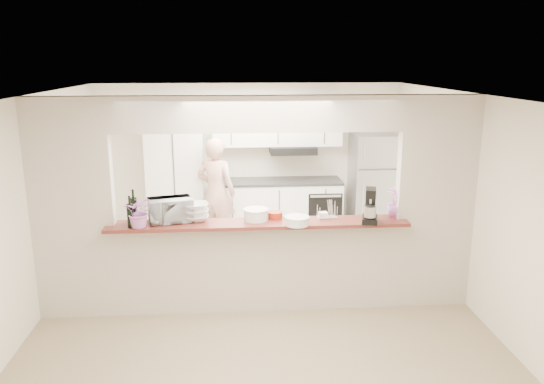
{
  "coord_description": "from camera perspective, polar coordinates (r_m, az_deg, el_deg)",
  "views": [
    {
      "loc": [
        -0.27,
        -5.76,
        2.88
      ],
      "look_at": [
        0.18,
        0.3,
        1.35
      ],
      "focal_mm": 35.0,
      "sensor_mm": 36.0,
      "label": 1
    }
  ],
  "objects": [
    {
      "name": "flower_right",
      "position": [
        6.32,
        13.14,
        -1.06
      ],
      "size": [
        0.22,
        0.22,
        0.35
      ],
      "primitive_type": "imported",
      "rotation": [
        0.0,
        0.0,
        0.15
      ],
      "color": "#AA64BA",
      "rests_on": "bar_counter"
    },
    {
      "name": "kitchen_cabinets",
      "position": [
        8.7,
        -3.58,
        1.45
      ],
      "size": [
        3.15,
        0.62,
        2.25
      ],
      "color": "white",
      "rests_on": "floor"
    },
    {
      "name": "stand_mixer",
      "position": [
        6.05,
        10.52,
        -1.58
      ],
      "size": [
        0.23,
        0.3,
        0.39
      ],
      "color": "black",
      "rests_on": "bar_counter"
    },
    {
      "name": "utensil_caddy",
      "position": [
        6.15,
        5.96,
        -1.99
      ],
      "size": [
        0.24,
        0.15,
        0.21
      ],
      "color": "silver",
      "rests_on": "bar_counter"
    },
    {
      "name": "person",
      "position": [
        8.25,
        -6.03,
        -0.13
      ],
      "size": [
        0.73,
        0.62,
        1.72
      ],
      "primitive_type": "imported",
      "rotation": [
        0.0,
        0.0,
        2.76
      ],
      "color": "tan",
      "rests_on": "floor"
    },
    {
      "name": "bar_counter",
      "position": [
        6.21,
        -1.45,
        -7.65
      ],
      "size": [
        3.4,
        0.38,
        1.09
      ],
      "color": "beige",
      "rests_on": "floor"
    },
    {
      "name": "plate_stack_b",
      "position": [
        5.88,
        2.71,
        -3.1
      ],
      "size": [
        0.27,
        0.27,
        0.1
      ],
      "color": "white",
      "rests_on": "bar_counter"
    },
    {
      "name": "tile_overlay",
      "position": [
        7.86,
        -1.99,
        -7.32
      ],
      "size": [
        5.0,
        2.9,
        0.01
      ],
      "primitive_type": "cube",
      "color": "beige",
      "rests_on": "floor"
    },
    {
      "name": "plate_stack_a",
      "position": [
        6.05,
        -1.74,
        -2.43
      ],
      "size": [
        0.29,
        0.29,
        0.13
      ],
      "color": "white",
      "rests_on": "bar_counter"
    },
    {
      "name": "tan_bowl",
      "position": [
        6.11,
        -1.05,
        -2.55
      ],
      "size": [
        0.15,
        0.15,
        0.07
      ],
      "primitive_type": "cylinder",
      "color": "tan",
      "rests_on": "bar_counter"
    },
    {
      "name": "partition",
      "position": [
        5.94,
        -1.5,
        0.52
      ],
      "size": [
        5.0,
        0.15,
        2.5
      ],
      "color": "beige",
      "rests_on": "floor"
    },
    {
      "name": "wine_bottle_a",
      "position": [
        5.96,
        -15.0,
        -2.43
      ],
      "size": [
        0.07,
        0.07,
        0.36
      ],
      "color": "black",
      "rests_on": "bar_counter"
    },
    {
      "name": "wine_bottle_b",
      "position": [
        6.16,
        -14.64,
        -1.79
      ],
      "size": [
        0.07,
        0.07,
        0.37
      ],
      "color": "black",
      "rests_on": "bar_counter"
    },
    {
      "name": "floor",
      "position": [
        6.45,
        -1.42,
        -12.39
      ],
      "size": [
        6.0,
        6.0,
        0.0
      ],
      "primitive_type": "plane",
      "color": "tan",
      "rests_on": "ground"
    },
    {
      "name": "refrigerator",
      "position": [
        8.96,
        10.89,
        0.78
      ],
      "size": [
        0.75,
        0.7,
        1.7
      ],
      "primitive_type": "cube",
      "color": "#A7A7AB",
      "rests_on": "floor"
    },
    {
      "name": "serving_bowls",
      "position": [
        6.07,
        -8.13,
        -2.17
      ],
      "size": [
        0.3,
        0.3,
        0.2
      ],
      "primitive_type": "imported",
      "rotation": [
        0.0,
        0.0,
        0.12
      ],
      "color": "white",
      "rests_on": "bar_counter"
    },
    {
      "name": "toaster_oven",
      "position": [
        6.09,
        -10.87,
        -1.91
      ],
      "size": [
        0.55,
        0.44,
        0.27
      ],
      "primitive_type": "imported",
      "rotation": [
        0.0,
        0.0,
        0.26
      ],
      "color": "#AEADB2",
      "rests_on": "bar_counter"
    },
    {
      "name": "flower_left",
      "position": [
        5.93,
        -14.07,
        -2.09
      ],
      "size": [
        0.33,
        0.29,
        0.35
      ],
      "primitive_type": "imported",
      "rotation": [
        0.0,
        0.0,
        0.04
      ],
      "color": "#C769A0",
      "rests_on": "bar_counter"
    },
    {
      "name": "red_bowl",
      "position": [
        6.12,
        0.35,
        -2.49
      ],
      "size": [
        0.17,
        0.17,
        0.08
      ],
      "primitive_type": "cylinder",
      "color": "maroon",
      "rests_on": "bar_counter"
    }
  ]
}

